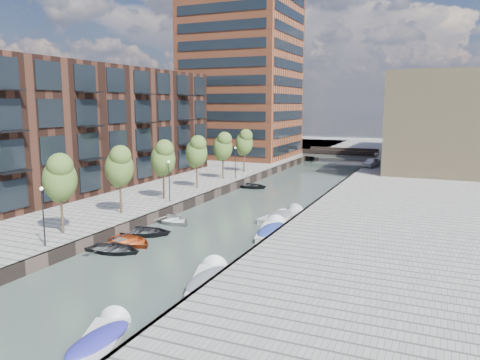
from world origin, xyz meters
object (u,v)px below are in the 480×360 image
Objects in this scene: motorboat_1 at (209,280)px; sloop_0 at (141,235)px; tree_5 at (223,146)px; tree_6 at (244,142)px; bridge at (341,154)px; sloop_1 at (113,252)px; motorboat_2 at (279,222)px; sloop_3 at (171,223)px; sloop_2 at (129,244)px; motorboat_4 at (283,216)px; car at (371,162)px; tree_1 at (60,177)px; motorboat_0 at (102,339)px; motorboat_3 at (272,231)px; sloop_4 at (249,188)px; tree_4 at (196,151)px; tree_3 at (163,157)px.

sloop_0 is at bearing 144.89° from motorboat_1.
tree_5 and tree_6 have the same top height.
bridge is 2.18× the size of tree_6.
sloop_1 is 0.90× the size of motorboat_2.
motorboat_1 is at bearing -117.90° from sloop_3.
sloop_2 is 0.78× the size of motorboat_4.
tree_1 is at bearing -95.35° from car.
motorboat_4 is at bearing -17.15° from sloop_2.
motorboat_2 reaches higher than motorboat_0.
motorboat_3 is (9.80, 4.70, 0.23)m from sloop_0.
sloop_3 is at bearing -78.51° from tree_5.
sloop_4 is at bearing 83.12° from tree_1.
motorboat_4 is 1.40× the size of car.
tree_4 and tree_6 have the same top height.
tree_1 is 1.00× the size of tree_3.
tree_1 is 14.00m from tree_3.
tree_1 is at bearing 139.68° from motorboat_0.
sloop_1 is at bearing 165.09° from motorboat_1.
tree_4 is 1.22× the size of sloop_4.
motorboat_2 reaches higher than sloop_4.
sloop_3 is at bearing -72.05° from tree_4.
tree_5 reaches higher than sloop_2.
motorboat_1 is at bearing -156.16° from sloop_4.
motorboat_3 reaches higher than sloop_3.
tree_3 is at bearing -177.10° from motorboat_4.
sloop_2 is 26.27m from sloop_4.
tree_5 is (0.00, 7.00, 0.00)m from tree_4.
tree_4 is (-8.50, -40.00, 3.92)m from bridge.
sloop_2 is at bearing -172.46° from sloop_4.
tree_1 reaches higher than sloop_2.
tree_3 is at bearing -100.25° from bridge.
tree_1 reaches higher than motorboat_2.
tree_1 is 1.00× the size of tree_5.
sloop_2 is (4.34, -18.71, -5.31)m from tree_4.
tree_4 reaches higher than motorboat_2.
sloop_2 is at bearing -141.97° from motorboat_3.
tree_1 is 11.29m from sloop_3.
tree_6 is 1.22× the size of sloop_4.
tree_4 is 1.20× the size of motorboat_2.
motorboat_0 is at bearing -74.69° from tree_6.
motorboat_3 reaches higher than sloop_4.
tree_1 is 1.20× the size of motorboat_2.
motorboat_1 is at bearing -85.38° from bridge.
motorboat_0 reaches higher than sloop_2.
motorboat_2 is at bearing -143.29° from sloop_4.
tree_3 is 15.86m from sloop_4.
motorboat_3 is (-0.14, 11.70, 0.01)m from motorboat_1.
tree_1 is 14.71m from motorboat_1.
tree_1 reaches higher than motorboat_4.
tree_1 is at bearing -130.85° from motorboat_4.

